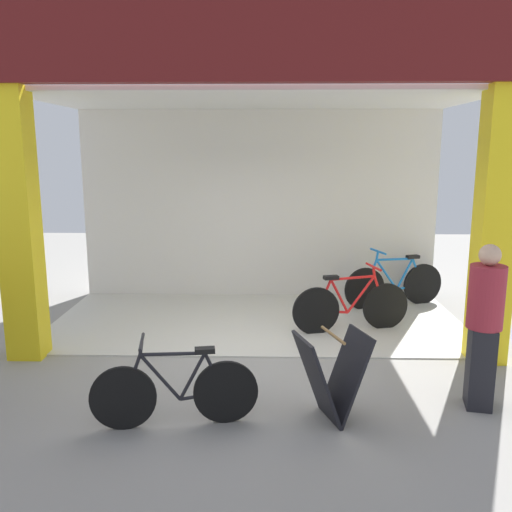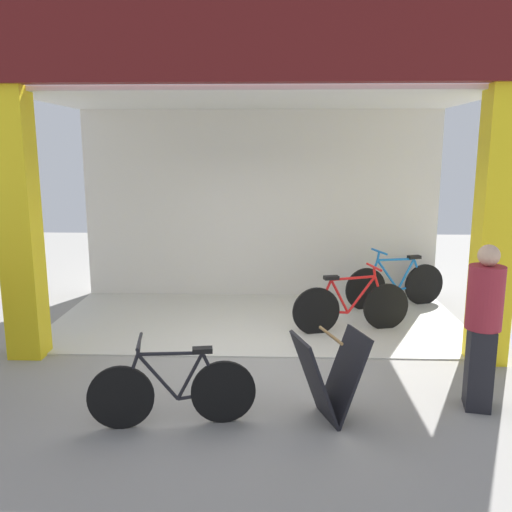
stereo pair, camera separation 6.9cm
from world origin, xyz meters
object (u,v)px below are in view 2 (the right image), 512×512
Objects in this scene: bicycle_parked_0 at (173,391)px; pedestrian_2 at (483,326)px; sandwich_board_sign at (329,377)px; bicycle_inside_0 at (396,284)px; bicycle_inside_1 at (351,306)px.

bicycle_parked_0 is 0.93× the size of pedestrian_2.
sandwich_board_sign is at bearing -168.76° from pedestrian_2.
sandwich_board_sign is (-1.46, -3.80, 0.05)m from bicycle_inside_0.
bicycle_parked_0 is 1.78× the size of sandwich_board_sign.
bicycle_inside_1 is 1.01× the size of pedestrian_2.
bicycle_inside_1 is at bearing 53.15° from bicycle_parked_0.
sandwich_board_sign is (1.47, 0.16, 0.09)m from bicycle_parked_0.
bicycle_parked_0 is (-2.03, -2.70, -0.04)m from bicycle_inside_1.
pedestrian_2 is (1.52, 0.30, 0.43)m from sandwich_board_sign.
bicycle_parked_0 is at bearing -171.20° from pedestrian_2.
sandwich_board_sign is 1.60m from pedestrian_2.
bicycle_inside_0 is at bearing 53.53° from bicycle_parked_0.
sandwich_board_sign reaches higher than bicycle_parked_0.
bicycle_inside_1 reaches higher than bicycle_parked_0.
pedestrian_2 is (0.06, -3.50, 0.47)m from bicycle_inside_0.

